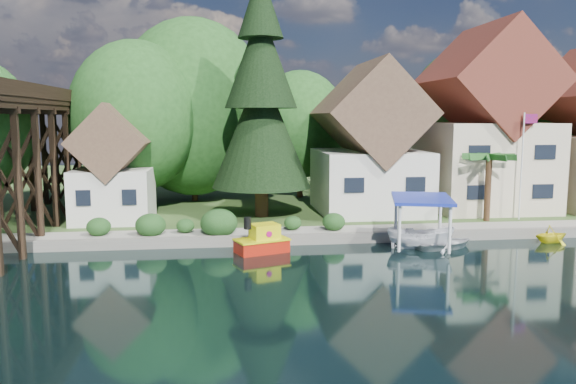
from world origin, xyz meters
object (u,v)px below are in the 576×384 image
Objects in this scene: boat_canopy at (421,227)px; shed at (113,172)px; tugboat at (262,241)px; boat_white_a at (445,241)px; house_left at (370,149)px; boat_yellow at (551,233)px; house_center at (484,131)px; flagpole at (524,154)px; conifer at (261,99)px; palm_tree at (489,159)px.

shed is at bearing 155.14° from boat_canopy.
boat_white_a is at bearing -1.27° from tugboat.
house_left is 13.52m from boat_yellow.
house_center reaches higher than boat_canopy.
house_left is at bearing 155.18° from flagpole.
boat_yellow is (8.35, 0.69, -0.69)m from boat_canopy.
house_left is 0.65× the size of conifer.
shed reaches higher than boat_canopy.
house_center is 2.89× the size of palm_tree.
conifer reaches higher than house_center.
conifer is 2.33× the size of flagpole.
flagpole is 1.36× the size of boat_canopy.
boat_canopy is at bearing -140.95° from palm_tree.
flagpole is at bearing -24.82° from house_left.
shed is 21.81m from boat_white_a.
tugboat is at bearing -131.81° from house_left.
house_center is at bearing 50.45° from boat_canopy.
conifer is 14.23m from boat_canopy.
flagpole is (27.49, -2.89, 1.12)m from shed.
boat_canopy is at bearing 84.01° from boat_yellow.
boat_yellow is (-0.80, -4.92, -4.35)m from flagpole.
flagpole is (2.60, 0.28, 0.25)m from palm_tree.
conifer is 4.57× the size of boat_white_a.
tugboat reaches higher than boat_white_a.
house_left is 9.10m from house_center.
palm_tree is at bearing -173.77° from flagpole.
tugboat is (-17.62, -10.14, -5.79)m from house_center.
flagpole reaches higher than tugboat.
house_center is at bearing -12.53° from boat_yellow.
palm_tree is 2.15× the size of boat_yellow.
tugboat is (9.38, -8.14, -3.20)m from shed.
house_left is at bearing 4.77° from shed.
palm_tree is 9.11m from boat_canopy.
palm_tree is 0.91× the size of boat_canopy.
shed reaches higher than palm_tree.
shed is 2.41× the size of tugboat.
house_left is 2.98× the size of boat_white_a.
house_left is 10.72m from boat_canopy.
conifer is at bearing 85.91° from tugboat.
house_left reaches higher than boat_yellow.
shed is at bearing 139.04° from tugboat.
conifer is at bearing -172.07° from house_left.
house_left is at bearing 91.92° from boat_canopy.
boat_white_a is 0.70× the size of boat_canopy.
house_left is 0.79× the size of house_center.
shed is 1.63× the size of palm_tree.
shed is 11.09m from conifer.
house_left reaches higher than flagpole.
house_left is at bearing 7.93° from conifer.
house_left is 1.40× the size of shed.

